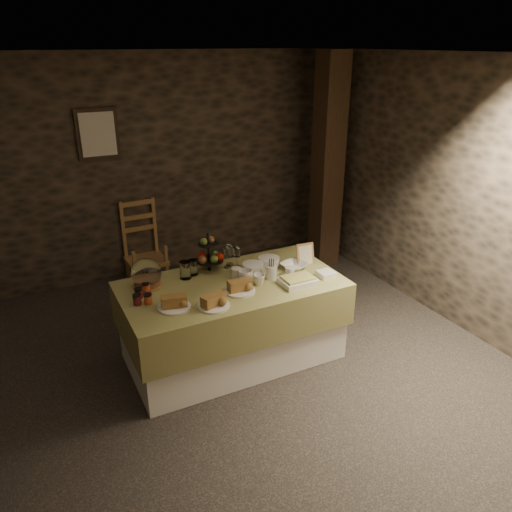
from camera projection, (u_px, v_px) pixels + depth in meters
name	position (u px, v px, depth m)	size (l,w,h in m)	color
ground_plane	(198.00, 391.00, 4.16)	(5.50, 5.00, 0.01)	black
room_shell	(188.00, 213.00, 3.54)	(5.52, 5.02, 2.60)	black
buffet_table	(232.00, 315.00, 4.44)	(1.90, 1.01, 0.75)	white
chair	(144.00, 245.00, 6.00)	(0.46, 0.44, 0.75)	olive
timber_column	(328.00, 164.00, 6.11)	(0.30, 0.30, 2.60)	black
framed_picture	(98.00, 134.00, 5.43)	(0.45, 0.04, 0.55)	black
plate_stack_a	(253.00, 269.00, 4.47)	(0.19, 0.19, 0.10)	silver
plate_stack_b	(269.00, 262.00, 4.63)	(0.20, 0.20, 0.09)	silver
cutlery_holder	(271.00, 272.00, 4.38)	(0.10, 0.10, 0.12)	silver
cup_a	(245.00, 276.00, 4.33)	(0.13, 0.13, 0.10)	silver
cup_b	(259.00, 280.00, 4.27)	(0.10, 0.10, 0.10)	silver
mug_c	(236.00, 273.00, 4.39)	(0.09, 0.09, 0.10)	silver
mug_d	(290.00, 272.00, 4.42)	(0.08, 0.08, 0.09)	silver
bowl	(294.00, 266.00, 4.58)	(0.23, 0.23, 0.06)	silver
cake_dome	(146.00, 275.00, 4.23)	(0.26, 0.26, 0.26)	olive
fruit_stand	(210.00, 256.00, 4.50)	(0.26, 0.26, 0.37)	black
bread_platter_left	(174.00, 303.00, 3.90)	(0.26, 0.26, 0.11)	silver
bread_platter_center	(214.00, 302.00, 3.92)	(0.26, 0.26, 0.11)	silver
bread_platter_right	(240.00, 287.00, 4.16)	(0.26, 0.26, 0.11)	silver
jam_jars	(143.00, 295.00, 4.03)	(0.18, 0.26, 0.07)	maroon
tart_dish	(298.00, 281.00, 4.29)	(0.30, 0.22, 0.07)	silver
square_dish	(326.00, 274.00, 4.44)	(0.14, 0.14, 0.04)	silver
menu_frame	(305.00, 255.00, 4.66)	(0.17, 0.02, 0.22)	olive
storage_jar_a	(185.00, 270.00, 4.37)	(0.10, 0.10, 0.16)	white
storage_jar_b	(193.00, 267.00, 4.45)	(0.09, 0.09, 0.14)	white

